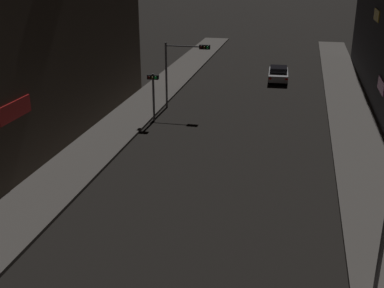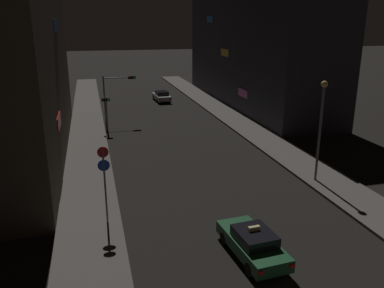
{
  "view_description": "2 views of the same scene",
  "coord_description": "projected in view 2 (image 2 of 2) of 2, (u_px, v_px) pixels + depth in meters",
  "views": [
    {
      "loc": [
        3.92,
        -1.28,
        11.12
      ],
      "look_at": [
        -1.16,
        21.56,
        2.13
      ],
      "focal_mm": 45.52,
      "sensor_mm": 36.0,
      "label": 1
    },
    {
      "loc": [
        -7.43,
        -8.66,
        10.62
      ],
      "look_at": [
        -0.59,
        18.03,
        2.12
      ],
      "focal_mm": 37.26,
      "sensor_mm": 36.0,
      "label": 2
    }
  ],
  "objects": [
    {
      "name": "sidewalk_left",
      "position": [
        87.0,
        125.0,
        42.12
      ],
      "size": [
        3.43,
        71.28,
        0.18
      ],
      "primitive_type": "cube",
      "color": "#5B5651",
      "rests_on": "ground_plane"
    },
    {
      "name": "sidewalk_right",
      "position": [
        231.0,
        117.0,
        45.93
      ],
      "size": [
        3.43,
        71.28,
        0.18
      ],
      "primitive_type": "cube",
      "color": "#5B5651",
      "rests_on": "ground_plane"
    },
    {
      "name": "building_facade_right",
      "position": [
        253.0,
        47.0,
        52.03
      ],
      "size": [
        7.69,
        34.03,
        14.76
      ],
      "color": "#333338",
      "rests_on": "ground_plane"
    },
    {
      "name": "taxi",
      "position": [
        253.0,
        243.0,
        18.56
      ],
      "size": [
        2.17,
        4.59,
        1.62
      ],
      "color": "#1E512D",
      "rests_on": "ground_plane"
    },
    {
      "name": "far_car",
      "position": [
        162.0,
        96.0,
        55.09
      ],
      "size": [
        2.01,
        4.53,
        1.42
      ],
      "color": "#B7B7BC",
      "rests_on": "ground_plane"
    },
    {
      "name": "traffic_light_overhead",
      "position": [
        116.0,
        89.0,
        42.53
      ],
      "size": [
        3.49,
        0.41,
        5.14
      ],
      "color": "slate",
      "rests_on": "ground_plane"
    },
    {
      "name": "traffic_light_left_kerb",
      "position": [
        106.0,
        107.0,
        39.33
      ],
      "size": [
        0.8,
        0.42,
        3.51
      ],
      "color": "slate",
      "rests_on": "ground_plane"
    },
    {
      "name": "sign_pole_left",
      "position": [
        105.0,
        178.0,
        20.83
      ],
      "size": [
        0.62,
        0.1,
        4.32
      ],
      "color": "slate",
      "rests_on": "sidewalk_left"
    },
    {
      "name": "street_lamp_near_block",
      "position": [
        321.0,
        118.0,
        26.19
      ],
      "size": [
        0.44,
        0.44,
        6.81
      ],
      "color": "slate",
      "rests_on": "sidewalk_right"
    }
  ]
}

